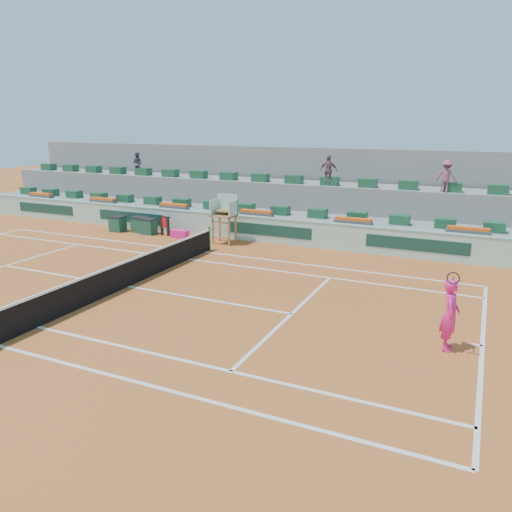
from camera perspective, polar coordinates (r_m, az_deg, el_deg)
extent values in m
plane|color=#9E4D1E|center=(18.87, -14.39, -3.40)|extent=(90.00, 90.00, 0.00)
cube|color=gray|center=(27.53, -0.36, 4.16)|extent=(36.00, 4.00, 1.20)
cube|color=gray|center=(28.84, 1.00, 6.07)|extent=(36.00, 2.40, 2.60)
cube|color=gray|center=(30.17, 2.25, 8.19)|extent=(36.00, 0.40, 4.40)
cube|color=#FF218B|center=(26.15, -8.72, 2.51)|extent=(0.92, 0.41, 0.41)
imported|color=#474853|center=(32.46, -13.42, 10.23)|extent=(0.77, 0.66, 1.38)
imported|color=#7B525F|center=(26.43, 8.30, 9.65)|extent=(0.92, 0.39, 1.57)
imported|color=#944A5D|center=(25.35, 20.94, 8.53)|extent=(1.06, 0.72, 1.51)
cube|color=silver|center=(14.93, 24.45, -9.33)|extent=(0.12, 10.97, 0.01)
cube|color=silver|center=(23.17, -5.87, 0.46)|extent=(23.77, 0.12, 0.01)
cube|color=silver|center=(16.12, -23.66, -7.44)|extent=(23.77, 0.12, 0.01)
cube|color=silver|center=(22.05, -7.68, -0.36)|extent=(23.77, 0.12, 0.01)
cube|color=silver|center=(23.34, -26.70, -1.00)|extent=(0.12, 8.23, 0.01)
cube|color=silver|center=(15.79, 4.11, -6.61)|extent=(0.12, 8.23, 0.01)
cube|color=silver|center=(18.87, -14.39, -3.38)|extent=(12.80, 0.12, 0.01)
cube|color=silver|center=(14.93, 23.87, -9.26)|extent=(0.30, 0.12, 0.01)
cube|color=black|center=(18.73, -14.48, -2.06)|extent=(0.03, 11.87, 0.92)
cube|color=white|center=(18.60, -14.58, -0.60)|extent=(0.06, 11.87, 0.07)
cylinder|color=#204A31|center=(23.41, -5.35, 2.01)|extent=(0.10, 0.10, 1.10)
cube|color=#A8D3BF|center=(25.60, -2.47, 3.30)|extent=(36.00, 0.30, 1.20)
cube|color=#7DA798|center=(25.48, -2.49, 4.69)|extent=(36.00, 0.34, 0.06)
cube|color=#153A30|center=(33.42, -22.91, 5.01)|extent=(4.40, 0.02, 0.56)
cube|color=#153A30|center=(28.98, -14.15, 4.35)|extent=(4.40, 0.02, 0.56)
cube|color=#153A30|center=(24.61, 1.51, 2.95)|extent=(4.40, 0.02, 0.56)
cube|color=#153A30|center=(22.82, 17.85, 1.24)|extent=(4.40, 0.02, 0.56)
cube|color=olive|center=(24.55, -4.96, 2.93)|extent=(0.08, 0.08, 1.35)
cube|color=olive|center=(24.12, -3.10, 2.74)|extent=(0.08, 0.08, 1.35)
cube|color=olive|center=(25.14, -4.17, 3.24)|extent=(0.08, 0.08, 1.35)
cube|color=olive|center=(24.73, -2.34, 3.06)|extent=(0.08, 0.08, 1.35)
cube|color=olive|center=(24.49, -3.67, 4.63)|extent=(1.10, 0.90, 0.08)
cube|color=#A8D3BF|center=(24.73, -3.27, 5.94)|extent=(1.10, 0.08, 1.00)
cube|color=#A8D3BF|center=(24.68, -4.75, 5.54)|extent=(0.06, 0.90, 0.80)
cube|color=#A8D3BF|center=(24.19, -2.60, 5.38)|extent=(0.06, 0.90, 0.80)
cube|color=olive|center=(24.54, -3.57, 5.22)|extent=(0.80, 0.60, 0.08)
cube|color=olive|center=(24.40, -4.03, 2.09)|extent=(0.90, 0.08, 0.06)
cube|color=olive|center=(24.32, -4.04, 3.01)|extent=(0.90, 0.08, 0.06)
cube|color=olive|center=(24.24, -4.06, 3.82)|extent=(0.90, 0.08, 0.06)
cube|color=#1A4F2F|center=(36.50, -24.57, 6.82)|extent=(0.90, 0.60, 0.44)
cube|color=#1A4F2F|center=(35.01, -22.40, 6.75)|extent=(0.90, 0.60, 0.44)
cube|color=#1A4F2F|center=(33.58, -20.05, 6.66)|extent=(0.90, 0.60, 0.44)
cube|color=#1A4F2F|center=(32.21, -17.50, 6.55)|extent=(0.90, 0.60, 0.44)
cube|color=#1A4F2F|center=(30.91, -14.73, 6.42)|extent=(0.90, 0.60, 0.44)
cube|color=#1A4F2F|center=(29.69, -11.72, 6.26)|extent=(0.90, 0.60, 0.44)
cube|color=#1A4F2F|center=(28.55, -8.47, 6.06)|extent=(0.90, 0.60, 0.44)
cube|color=#1A4F2F|center=(27.51, -4.96, 5.83)|extent=(0.90, 0.60, 0.44)
cube|color=#1A4F2F|center=(26.59, -1.20, 5.56)|extent=(0.90, 0.60, 0.44)
cube|color=#1A4F2F|center=(25.78, 2.81, 5.24)|extent=(0.90, 0.60, 0.44)
cube|color=#1A4F2F|center=(25.11, 7.06, 4.88)|extent=(0.90, 0.60, 0.44)
cube|color=#1A4F2F|center=(24.58, 11.51, 4.47)|extent=(0.90, 0.60, 0.44)
cube|color=#1A4F2F|center=(24.21, 16.11, 4.01)|extent=(0.90, 0.60, 0.44)
cube|color=#1A4F2F|center=(24.00, 20.83, 3.52)|extent=(0.90, 0.60, 0.44)
cube|color=#1A4F2F|center=(23.95, 25.58, 3.00)|extent=(0.90, 0.60, 0.44)
cube|color=#1A4F2F|center=(37.61, -22.61, 9.39)|extent=(0.90, 0.60, 0.44)
cube|color=#1A4F2F|center=(36.17, -20.42, 9.41)|extent=(0.90, 0.60, 0.44)
cube|color=#1A4F2F|center=(34.79, -18.06, 9.42)|extent=(0.90, 0.60, 0.44)
cube|color=#1A4F2F|center=(33.47, -15.50, 9.42)|extent=(0.90, 0.60, 0.44)
cube|color=#1A4F2F|center=(32.22, -12.74, 9.39)|extent=(0.90, 0.60, 0.44)
cube|color=#1A4F2F|center=(31.05, -9.76, 9.34)|extent=(0.90, 0.60, 0.44)
cube|color=#1A4F2F|center=(29.96, -6.57, 9.25)|extent=(0.90, 0.60, 0.44)
cube|color=#1A4F2F|center=(28.98, -3.14, 9.13)|extent=(0.90, 0.60, 0.44)
cube|color=#1A4F2F|center=(28.10, 0.51, 8.96)|extent=(0.90, 0.60, 0.44)
cube|color=#1A4F2F|center=(27.34, 4.37, 8.75)|extent=(0.90, 0.60, 0.44)
cube|color=#1A4F2F|center=(26.70, 8.44, 8.48)|extent=(0.90, 0.60, 0.44)
cube|color=#1A4F2F|center=(26.21, 12.67, 8.15)|extent=(0.90, 0.60, 0.44)
cube|color=#1A4F2F|center=(25.86, 17.03, 7.77)|extent=(0.90, 0.60, 0.44)
cube|color=#1A4F2F|center=(25.66, 21.47, 7.33)|extent=(0.90, 0.60, 0.44)
cube|color=#1A4F2F|center=(25.62, 25.95, 6.85)|extent=(0.90, 0.60, 0.44)
cube|color=#4C4C4C|center=(34.50, -23.35, 6.31)|extent=(1.80, 0.36, 0.16)
cube|color=#EA5113|center=(34.48, -23.37, 6.54)|extent=(1.70, 0.32, 0.12)
cube|color=#4C4C4C|center=(30.98, -17.09, 6.00)|extent=(1.80, 0.36, 0.16)
cube|color=#EA5113|center=(30.96, -17.11, 6.26)|extent=(1.70, 0.32, 0.12)
cube|color=#4C4C4C|center=(27.92, -9.36, 5.53)|extent=(1.80, 0.36, 0.16)
cube|color=#EA5113|center=(27.89, -9.37, 5.81)|extent=(1.70, 0.32, 0.12)
cube|color=#4C4C4C|center=(25.47, 0.04, 4.82)|extent=(1.80, 0.36, 0.16)
cube|color=#EA5113|center=(25.45, 0.04, 5.13)|extent=(1.70, 0.32, 0.12)
cube|color=#4C4C4C|center=(23.84, 11.03, 3.82)|extent=(1.80, 0.36, 0.16)
cube|color=#EA5113|center=(23.82, 11.05, 4.15)|extent=(1.70, 0.32, 0.12)
cube|color=#4C4C4C|center=(23.20, 23.08, 2.57)|extent=(1.80, 0.36, 0.16)
cube|color=#EA5113|center=(23.17, 23.12, 2.91)|extent=(1.70, 0.32, 0.12)
cube|color=#174734|center=(27.30, -12.18, 3.29)|extent=(0.74, 0.63, 0.80)
cube|color=black|center=(27.21, -12.23, 4.16)|extent=(0.78, 0.67, 0.04)
cube|color=#174734|center=(27.93, -13.16, 3.50)|extent=(0.76, 0.65, 0.80)
cube|color=black|center=(27.85, -13.21, 4.34)|extent=(0.80, 0.69, 0.04)
cube|color=#174734|center=(28.40, -15.53, 3.53)|extent=(0.75, 0.64, 0.80)
cube|color=black|center=(28.32, -15.59, 4.37)|extent=(0.79, 0.68, 0.04)
cube|color=black|center=(26.88, -10.72, 3.41)|extent=(0.11, 0.11, 1.00)
cube|color=black|center=(26.65, -10.02, 3.34)|extent=(0.11, 0.11, 1.00)
cube|color=black|center=(26.67, -10.42, 4.43)|extent=(0.69, 0.09, 0.06)
cube|color=red|center=(26.71, -10.41, 3.79)|extent=(0.50, 0.05, 0.56)
imported|color=#FF218B|center=(14.04, 21.31, -6.26)|extent=(0.50, 0.73, 1.94)
cylinder|color=black|center=(13.41, 21.65, -2.40)|extent=(0.03, 0.35, 0.09)
torus|color=black|center=(13.18, 21.61, -2.37)|extent=(0.31, 0.08, 0.31)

